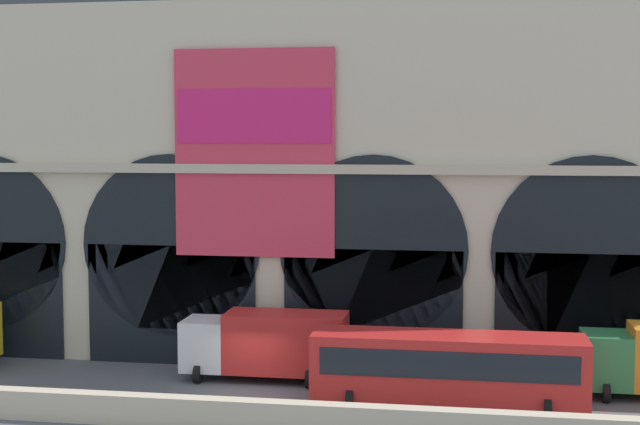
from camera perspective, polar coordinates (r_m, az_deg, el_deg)
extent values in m
plane|color=#54565B|center=(39.37, -4.75, -11.54)|extent=(200.00, 200.00, 0.00)
cube|color=beige|center=(35.29, -6.45, -12.51)|extent=(90.00, 0.70, 1.16)
cube|color=beige|center=(44.74, -2.63, 1.84)|extent=(51.14, 4.15, 17.54)
cube|color=black|center=(44.68, -9.38, -5.78)|extent=(8.41, 0.20, 5.84)
cylinder|color=black|center=(44.24, -9.43, -2.06)|extent=(8.85, 0.20, 8.85)
cube|color=black|center=(42.60, 3.33, -6.24)|extent=(8.41, 0.20, 5.84)
cylinder|color=black|center=(42.14, 3.35, -2.34)|extent=(8.85, 0.20, 8.85)
cube|color=black|center=(42.74, 16.64, -6.40)|extent=(8.41, 0.20, 5.84)
cylinder|color=black|center=(42.29, 16.74, -2.51)|extent=(8.85, 0.20, 8.85)
cube|color=#D8334C|center=(42.66, -4.20, 3.76)|extent=(7.71, 0.12, 9.81)
cube|color=#DB1E66|center=(42.59, -4.24, 6.12)|extent=(7.41, 0.04, 2.56)
cube|color=#C0B49A|center=(42.54, -3.25, 2.78)|extent=(51.14, 0.50, 0.44)
cube|color=white|center=(42.27, -7.20, -8.23)|extent=(2.00, 2.30, 2.30)
cube|color=red|center=(41.34, -2.16, -8.20)|extent=(5.50, 2.30, 2.70)
cylinder|color=black|center=(41.62, -7.72, -10.07)|extent=(0.28, 0.84, 0.84)
cylinder|color=black|center=(43.54, -6.92, -9.40)|extent=(0.28, 0.84, 0.84)
cylinder|color=black|center=(40.46, -0.68, -10.46)|extent=(0.28, 0.84, 0.84)
cylinder|color=black|center=(42.43, -0.19, -9.74)|extent=(0.28, 0.84, 0.84)
cube|color=red|center=(37.35, 8.09, -9.61)|extent=(11.00, 2.50, 2.60)
cube|color=black|center=(36.04, 8.05, -9.57)|extent=(10.12, 0.04, 1.10)
cylinder|color=black|center=(36.89, 1.91, -11.84)|extent=(0.28, 1.00, 1.00)
cylinder|color=black|center=(39.03, 2.34, -10.91)|extent=(0.28, 1.00, 1.00)
cylinder|color=black|center=(36.75, 14.17, -12.05)|extent=(0.28, 1.00, 1.00)
cylinder|color=black|center=(38.90, 13.89, -11.10)|extent=(0.28, 1.00, 1.00)
cube|color=#2D7A42|center=(40.90, 17.61, -8.85)|extent=(2.00, 2.30, 2.30)
cylinder|color=black|center=(40.18, 17.64, -10.79)|extent=(0.28, 0.84, 0.84)
cylinder|color=black|center=(42.16, 17.23, -10.05)|extent=(0.28, 0.84, 0.84)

